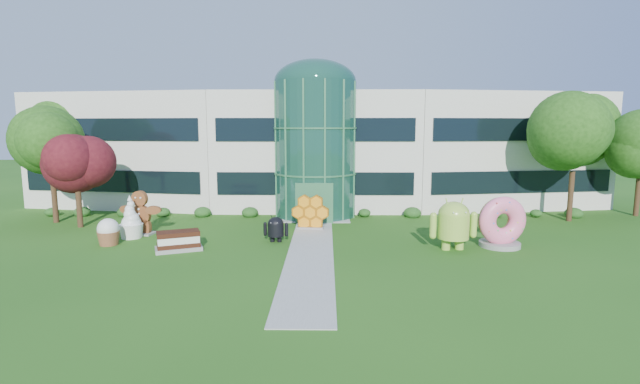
# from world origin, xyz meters

# --- Properties ---
(ground) EXTENTS (140.00, 140.00, 0.00)m
(ground) POSITION_xyz_m (0.00, 0.00, 0.00)
(ground) COLOR #215114
(ground) RESTS_ON ground
(building) EXTENTS (46.00, 15.00, 9.30)m
(building) POSITION_xyz_m (0.00, 18.00, 4.65)
(building) COLOR beige
(building) RESTS_ON ground
(atrium) EXTENTS (6.00, 6.00, 9.80)m
(atrium) POSITION_xyz_m (0.00, 12.00, 4.90)
(atrium) COLOR #194738
(atrium) RESTS_ON ground
(walkway) EXTENTS (2.40, 20.00, 0.04)m
(walkway) POSITION_xyz_m (0.00, 2.00, 0.02)
(walkway) COLOR #9E9E93
(walkway) RESTS_ON ground
(tree_red) EXTENTS (4.00, 4.00, 6.00)m
(tree_red) POSITION_xyz_m (-15.50, 7.50, 3.00)
(tree_red) COLOR #3F0C14
(tree_red) RESTS_ON ground
(trees_backdrop) EXTENTS (52.00, 8.00, 8.40)m
(trees_backdrop) POSITION_xyz_m (0.00, 13.00, 4.20)
(trees_backdrop) COLOR #1C4411
(trees_backdrop) RESTS_ON ground
(android_green) EXTENTS (2.92, 2.12, 3.09)m
(android_green) POSITION_xyz_m (7.70, 2.20, 1.55)
(android_green) COLOR #9DCB41
(android_green) RESTS_ON ground
(android_black) EXTENTS (1.62, 1.18, 1.72)m
(android_black) POSITION_xyz_m (-2.09, 3.72, 0.86)
(android_black) COLOR black
(android_black) RESTS_ON ground
(donut) EXTENTS (2.94, 1.76, 2.87)m
(donut) POSITION_xyz_m (10.48, 2.84, 1.43)
(donut) COLOR #FC6085
(donut) RESTS_ON ground
(gingerbread) EXTENTS (3.11, 1.56, 2.75)m
(gingerbread) POSITION_xyz_m (-10.63, 5.51, 1.38)
(gingerbread) COLOR brown
(gingerbread) RESTS_ON ground
(ice_cream_sandwich) EXTENTS (2.69, 2.03, 1.07)m
(ice_cream_sandwich) POSITION_xyz_m (-7.12, 1.75, 0.54)
(ice_cream_sandwich) COLOR black
(ice_cream_sandwich) RESTS_ON ground
(honeycomb) EXTENTS (2.66, 1.19, 2.02)m
(honeycomb) POSITION_xyz_m (-0.21, 7.21, 1.01)
(honeycomb) COLOR orange
(honeycomb) RESTS_ON ground
(froyo) EXTENTS (1.96, 1.96, 2.53)m
(froyo) POSITION_xyz_m (-10.85, 4.57, 1.27)
(froyo) COLOR white
(froyo) RESTS_ON ground
(cupcake) EXTENTS (1.59, 1.59, 1.52)m
(cupcake) POSITION_xyz_m (-11.43, 2.90, 0.76)
(cupcake) COLOR white
(cupcake) RESTS_ON ground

